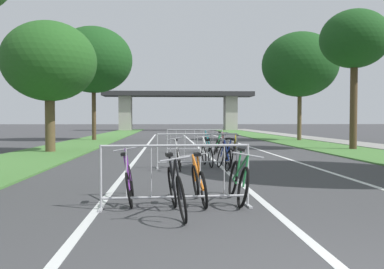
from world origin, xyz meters
name	(u,v)px	position (x,y,z in m)	size (l,w,h in m)	color
grass_verge_left	(96,140)	(-6.85, 27.65, 0.03)	(3.40, 67.60, 0.05)	#477A38
grass_verge_right	(280,139)	(6.85, 27.65, 0.03)	(3.40, 67.60, 0.05)	#477A38
sidewalk_path_right	(316,139)	(9.65, 27.65, 0.04)	(2.20, 67.60, 0.08)	gray
lane_stripe_center	(198,147)	(0.00, 19.55, 0.00)	(0.14, 39.11, 0.01)	silver
lane_stripe_right_lane	(249,146)	(2.83, 19.55, 0.00)	(0.14, 39.11, 0.01)	silver
lane_stripe_left_lane	(146,147)	(-2.83, 19.55, 0.00)	(0.14, 39.11, 0.01)	silver
overpass_bridge	(178,102)	(0.00, 55.87, 4.03)	(21.29, 4.09, 5.50)	#2D2D30
tree_left_pine_near	(49,62)	(-6.90, 15.88, 4.05)	(4.16, 4.16, 5.84)	brown
tree_left_cypress_far	(93,60)	(-6.89, 26.92, 5.74)	(5.51, 5.51, 8.09)	#4C3823
tree_right_oak_near	(354,40)	(7.42, 16.68, 5.35)	(3.32, 3.32, 6.81)	#4C3823
tree_right_oak_mid	(300,65)	(7.67, 25.59, 5.36)	(5.32, 5.32, 7.63)	brown
crowd_barrier_nearest	(176,176)	(-1.55, 3.92, 0.52)	(2.51, 0.58, 1.05)	#ADADB2
crowd_barrier_second	(197,151)	(-0.77, 9.55, 0.52)	(2.51, 0.58, 1.05)	#ADADB2
crowd_barrier_third	(195,141)	(-0.46, 15.17, 0.52)	(2.51, 0.55, 1.05)	#ADADB2
bicycle_green_0	(238,181)	(-0.43, 4.34, 0.38)	(0.53, 1.72, 0.94)	black
bicycle_white_1	(179,157)	(-1.35, 9.19, 0.37)	(0.45, 1.72, 0.98)	black
bicycle_red_2	(224,144)	(0.92, 15.56, 0.36)	(0.56, 1.70, 0.91)	black
bicycle_orange_3	(199,183)	(-1.14, 4.27, 0.35)	(0.49, 1.61, 0.91)	black
bicycle_blue_4	(225,157)	(0.01, 9.09, 0.38)	(0.47, 1.69, 0.94)	black
bicycle_black_5	(176,190)	(-1.56, 3.38, 0.39)	(0.43, 1.75, 0.95)	black
bicycle_purple_6	(129,182)	(-2.36, 4.43, 0.36)	(0.46, 1.67, 0.95)	black
bicycle_silver_7	(227,154)	(0.21, 10.02, 0.38)	(0.45, 1.67, 1.04)	black
bicycle_yellow_8	(235,145)	(1.29, 14.80, 0.35)	(0.49, 1.64, 0.85)	black
bicycle_teal_9	(208,144)	(0.18, 15.67, 0.38)	(0.52, 1.67, 1.00)	black
bicycle_green_10	(217,145)	(0.49, 14.67, 0.38)	(0.71, 1.71, 0.98)	black
bicycle_white_11	(207,155)	(-0.43, 9.99, 0.36)	(0.47, 1.63, 0.94)	black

